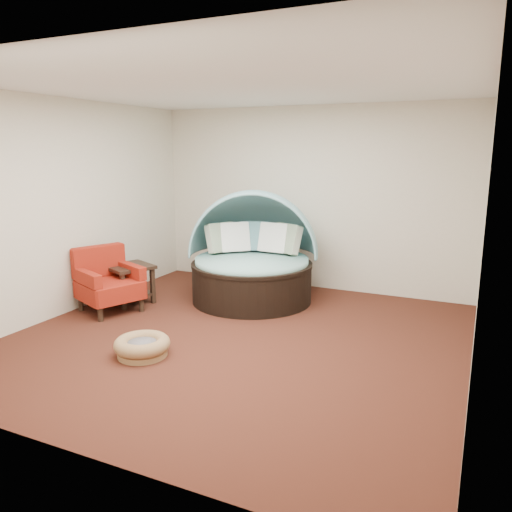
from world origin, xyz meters
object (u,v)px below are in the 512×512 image
at_px(canopy_daybed, 253,249).
at_px(side_table, 130,279).
at_px(red_armchair, 108,282).
at_px(pet_basket, 142,346).

relative_size(canopy_daybed, side_table, 2.98).
height_order(red_armchair, side_table, red_armchair).
distance_m(red_armchair, side_table, 0.40).
height_order(canopy_daybed, pet_basket, canopy_daybed).
bearing_deg(canopy_daybed, red_armchair, -159.23).
height_order(canopy_daybed, red_armchair, canopy_daybed).
bearing_deg(side_table, red_armchair, -97.37).
xyz_separation_m(canopy_daybed, side_table, (-1.49, -0.92, -0.38)).
bearing_deg(red_armchair, canopy_daybed, 63.15).
xyz_separation_m(canopy_daybed, pet_basket, (-0.17, -2.38, -0.63)).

